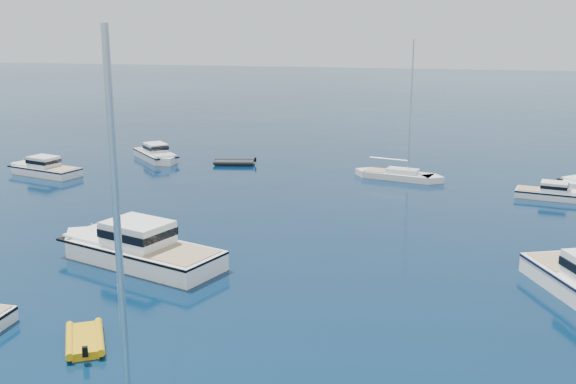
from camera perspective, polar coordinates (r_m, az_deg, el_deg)
name	(u,v)px	position (r m, az deg, el deg)	size (l,w,h in m)	color
motor_cruiser_centre	(136,261)	(43.00, -12.54, -5.68)	(3.85, 12.59, 3.30)	white
motor_cruiser_far_r	(555,199)	(60.69, 21.38, -0.54)	(2.12, 6.93, 1.82)	white
motor_cruiser_far_l	(43,174)	(69.62, -19.75, 1.39)	(2.66, 8.68, 2.28)	silver
motor_cruiser_horizon	(157,160)	(73.91, -10.90, 2.66)	(2.61, 8.52, 2.24)	silver
sailboat_centre	(398,179)	(64.57, 9.20, 1.10)	(2.34, 9.00, 13.23)	silver
tender_yellow	(85,344)	(33.14, -16.57, -12.07)	(2.00, 3.64, 0.95)	#D79F0C
tender_grey_far	(234,164)	(70.41, -4.50, 2.31)	(2.32, 4.36, 0.95)	black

